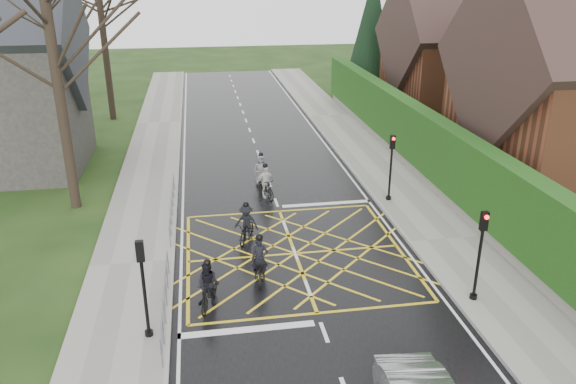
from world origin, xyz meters
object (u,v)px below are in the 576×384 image
object	(u,v)px
cyclist_back	(209,289)
cyclist_front	(266,185)
cyclist_rear	(260,266)
cyclist_lead	(261,174)
cyclist_mid	(247,227)

from	to	relation	value
cyclist_back	cyclist_front	size ratio (longest dim) A/B	0.98
cyclist_back	cyclist_front	xyz separation A→B (m)	(2.91, 8.71, -0.01)
cyclist_rear	cyclist_lead	bearing A→B (deg)	89.08
cyclist_rear	cyclist_back	xyz separation A→B (m)	(-1.79, -1.32, 0.06)
cyclist_front	cyclist_lead	xyz separation A→B (m)	(-0.00, 1.74, -0.05)
cyclist_front	cyclist_lead	bearing A→B (deg)	71.96
cyclist_back	cyclist_front	distance (m)	9.19
cyclist_rear	cyclist_front	bearing A→B (deg)	87.45
cyclist_lead	cyclist_back	bearing A→B (deg)	-107.73
cyclist_lead	cyclist_mid	bearing A→B (deg)	-104.31
cyclist_back	cyclist_rear	bearing A→B (deg)	54.65
cyclist_rear	cyclist_back	size ratio (longest dim) A/B	1.07
cyclist_rear	cyclist_front	xyz separation A→B (m)	(1.12, 7.39, 0.06)
cyclist_back	cyclist_front	world-z (taller)	cyclist_front
cyclist_front	cyclist_lead	distance (m)	1.74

